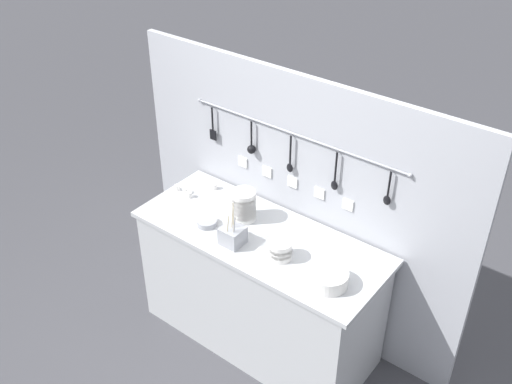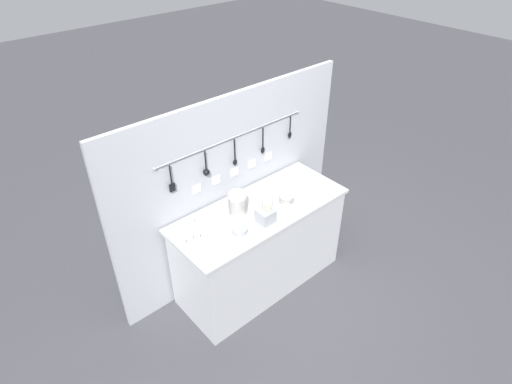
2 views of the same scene
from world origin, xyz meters
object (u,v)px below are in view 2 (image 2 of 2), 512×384
Objects in this scene: cup_edge_far at (198,236)px; cup_centre at (191,238)px; bowl_stack_wide_centre at (286,198)px; cup_mid_row at (192,222)px; bowl_stack_tall_left at (238,204)px; steel_mixing_bowl at (239,230)px; cup_edge_near at (184,242)px; plate_stack at (315,186)px; cutlery_caddy at (266,216)px.

cup_edge_far and cup_centre have the same top height.
bowl_stack_wide_centre is 3.36× the size of cup_mid_row.
bowl_stack_tall_left reaches higher than steel_mixing_bowl.
cup_edge_near is at bearing -138.75° from cup_mid_row.
bowl_stack_tall_left is at bearing 2.18° from cup_centre.
steel_mixing_bowl is 0.44m from cup_edge_near.
cup_mid_row and cup_edge_near have the same top height.
cup_centre is (-0.05, 0.02, 0.00)m from cup_edge_far.
cup_edge_near is at bearing 158.07° from steel_mixing_bowl.
bowl_stack_tall_left reaches higher than plate_stack.
cutlery_caddy is (0.24, -0.04, 0.04)m from steel_mixing_bowl.
cup_mid_row is at bearing 158.17° from bowl_stack_wide_centre.
cutlery_caddy reaches higher than bowl_stack_tall_left.
cup_edge_far is 1.00× the size of cup_edge_near.
steel_mixing_bowl is at bearing -27.84° from cup_edge_far.
steel_mixing_bowl is (-0.14, -0.19, -0.08)m from bowl_stack_tall_left.
plate_stack is 5.51× the size of cup_edge_near.
bowl_stack_wide_centre is at bearing 2.53° from steel_mixing_bowl.
cup_mid_row is (-0.22, 0.33, 0.00)m from steel_mixing_bowl.
cup_mid_row is at bearing 163.36° from plate_stack.
bowl_stack_wide_centre is at bearing -9.55° from cup_centre.
cutlery_caddy reaches higher than plate_stack.
steel_mixing_bowl is 0.49× the size of cutlery_caddy.
plate_stack is 1.22m from cup_centre.
cup_edge_near is at bearing -177.41° from bowl_stack_tall_left.
bowl_stack_wide_centre reaches higher than cup_centre.
bowl_stack_tall_left is 5.06× the size of cup_edge_far.
plate_stack is 5.51× the size of cup_centre.
cup_centre reaches higher than steel_mixing_bowl.
cup_mid_row is (-0.76, 0.30, -0.04)m from bowl_stack_wide_centre.
bowl_stack_tall_left is at bearing 165.61° from plate_stack.
cup_edge_near is at bearing -174.54° from cup_centre.
plate_stack is 1.29m from cup_edge_near.
cup_centre is (-0.34, 0.17, 0.00)m from steel_mixing_bowl.
steel_mixing_bowl is at bearing -21.93° from cup_edge_near.
cup_centre is at bearing 153.32° from steel_mixing_bowl.
cup_mid_row is (-0.46, 0.37, -0.04)m from cutlery_caddy.
plate_stack is (0.73, -0.19, -0.06)m from bowl_stack_tall_left.
plate_stack is (0.33, -0.02, -0.01)m from bowl_stack_wide_centre.
cup_edge_far is (-0.82, 0.13, -0.04)m from bowl_stack_wide_centre.
plate_stack is at bearing -14.39° from bowl_stack_tall_left.
cutlery_caddy is 6.53× the size of cup_mid_row.
bowl_stack_wide_centre is 3.36× the size of cup_edge_far.
cup_mid_row is at bearing 141.44° from cutlery_caddy.
plate_stack reaches higher than cup_edge_far.
cutlery_caddy is at bearing -20.03° from cup_centre.
cup_edge_far is (-0.53, 0.19, -0.04)m from cutlery_caddy.
cutlery_caddy is 6.53× the size of cup_edge_near.
bowl_stack_wide_centre is 0.82m from cup_mid_row.
cup_centre is at bearing 159.97° from cutlery_caddy.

